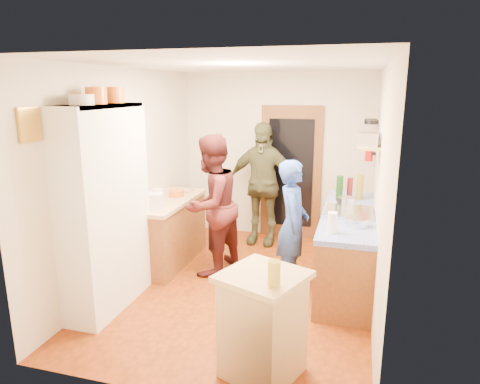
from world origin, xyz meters
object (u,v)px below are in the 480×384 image
at_px(person_hob, 295,225).
at_px(person_back, 262,184).
at_px(hutch_body, 105,209).
at_px(person_left, 215,205).
at_px(island_base, 263,327).
at_px(right_counter_base, 347,249).

xyz_separation_m(person_hob, person_back, (-0.71, 1.39, 0.16)).
relative_size(hutch_body, person_left, 1.22).
bearing_deg(island_base, person_hob, 89.78).
distance_m(person_hob, person_back, 1.57).
distance_m(hutch_body, person_left, 1.44).
bearing_deg(hutch_body, person_back, 63.40).
xyz_separation_m(right_counter_base, person_left, (-1.66, -0.15, 0.48)).
bearing_deg(person_left, person_hob, 99.07).
relative_size(right_counter_base, person_left, 1.22).
xyz_separation_m(person_hob, person_left, (-1.06, 0.18, 0.12)).
bearing_deg(person_hob, person_back, 18.27).
xyz_separation_m(island_base, person_left, (-1.05, 1.88, 0.47)).
height_order(person_hob, person_left, person_left).
bearing_deg(right_counter_base, hutch_body, -152.53).
distance_m(right_counter_base, person_back, 1.77).
relative_size(right_counter_base, person_hob, 1.41).
height_order(hutch_body, person_back, hutch_body).
bearing_deg(person_back, hutch_body, -112.42).
bearing_deg(person_back, person_hob, -58.68).
distance_m(person_hob, person_left, 1.08).
bearing_deg(right_counter_base, island_base, -106.69).
bearing_deg(person_hob, right_counter_base, -70.31).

